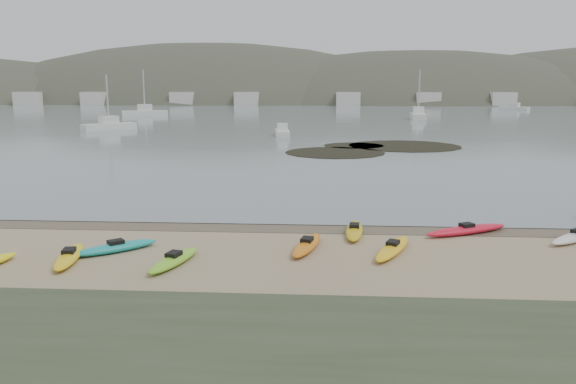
{
  "coord_description": "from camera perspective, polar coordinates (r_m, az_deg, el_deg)",
  "views": [
    {
      "loc": [
        1.54,
        -24.13,
        6.12
      ],
      "look_at": [
        0.0,
        0.0,
        1.5
      ],
      "focal_mm": 35.0,
      "sensor_mm": 36.0,
      "label": 1
    }
  ],
  "objects": [
    {
      "name": "far_hills",
      "position": [
        222.45,
        13.48,
        4.84
      ],
      "size": [
        550.0,
        135.0,
        80.0
      ],
      "color": "#384235",
      "rests_on": "ground"
    },
    {
      "name": "far_town",
      "position": [
        169.24,
        5.24,
        9.38
      ],
      "size": [
        199.0,
        5.0,
        4.0
      ],
      "color": "beige",
      "rests_on": "ground"
    },
    {
      "name": "water",
      "position": [
        324.19,
        3.43,
        9.72
      ],
      "size": [
        1200.0,
        1200.0,
        0.0
      ],
      "primitive_type": "plane",
      "color": "slate",
      "rests_on": "ground"
    },
    {
      "name": "wet_sand",
      "position": [
        24.65,
        -0.04,
        -3.55
      ],
      "size": [
        60.0,
        60.0,
        0.0
      ],
      "primitive_type": "plane",
      "color": "brown",
      "rests_on": "ground"
    },
    {
      "name": "moored_boats",
      "position": [
        104.3,
        1.18,
        7.76
      ],
      "size": [
        90.31,
        80.31,
        1.23
      ],
      "color": "silver",
      "rests_on": "ground"
    },
    {
      "name": "kayaks",
      "position": [
        21.23,
        0.26,
        -5.46
      ],
      "size": [
        24.39,
        9.29,
        0.34
      ],
      "color": "#FCF015",
      "rests_on": "ground"
    },
    {
      "name": "ground",
      "position": [
        24.94,
        -0.0,
        -3.39
      ],
      "size": [
        600.0,
        600.0,
        0.0
      ],
      "primitive_type": "plane",
      "color": "tan",
      "rests_on": "ground"
    },
    {
      "name": "kelp_mats",
      "position": [
        55.78,
        8.81,
        4.42
      ],
      "size": [
        17.36,
        16.34,
        0.04
      ],
      "color": "black",
      "rests_on": "water"
    }
  ]
}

